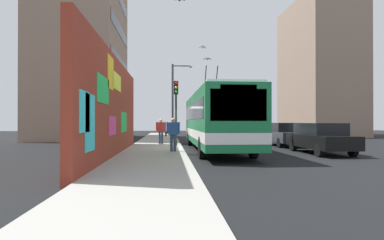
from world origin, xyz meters
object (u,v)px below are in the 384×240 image
pedestrian_at_curb (173,132)px  parked_car_black (320,137)px  parked_car_navy (242,129)px  traffic_light (176,102)px  city_bus (215,119)px  parked_car_dark_gray (283,134)px  parked_car_champagne (258,131)px  street_lamp (175,96)px  pedestrian_midblock (161,129)px

pedestrian_at_curb → parked_car_black: bearing=-91.4°
parked_car_navy → traffic_light: traffic_light is taller
city_bus → parked_car_navy: city_bus is taller
city_bus → parked_car_black: (-2.01, -5.20, -0.99)m
city_bus → parked_car_black: city_bus is taller
city_bus → parked_car_dark_gray: size_ratio=2.55×
parked_car_champagne → pedestrian_at_curb: pedestrian_at_curb is taller
traffic_light → street_lamp: size_ratio=0.63×
city_bus → parked_car_champagne: size_ratio=2.66×
parked_car_black → parked_car_navy: 17.33m
parked_car_dark_gray → traffic_light: traffic_light is taller
parked_car_navy → parked_car_champagne: bearing=-180.0°
parked_car_black → traffic_light: traffic_light is taller
street_lamp → parked_car_dark_gray: bearing=-132.7°
parked_car_dark_gray → parked_car_champagne: size_ratio=1.04×
parked_car_champagne → parked_car_navy: bearing=0.0°
city_bus → traffic_light: (2.39, 2.15, 1.09)m
parked_car_champagne → parked_car_dark_gray: bearing=-180.0°
parked_car_dark_gray → pedestrian_midblock: bearing=88.2°
parked_car_champagne → traffic_light: 10.40m
parked_car_dark_gray → pedestrian_midblock: 8.34m
street_lamp → parked_car_navy: bearing=-53.7°
parked_car_black → street_lamp: street_lamp is taller
city_bus → parked_car_champagne: bearing=-28.9°
parked_car_champagne → pedestrian_at_curb: bearing=145.9°
parked_car_dark_gray → street_lamp: bearing=47.3°
pedestrian_midblock → street_lamp: street_lamp is taller
city_bus → pedestrian_at_curb: (-1.82, 2.41, -0.68)m
parked_car_black → parked_car_dark_gray: size_ratio=0.97×
parked_car_black → parked_car_navy: (17.33, 0.00, -0.00)m
traffic_light → parked_car_dark_gray: bearing=-82.7°
parked_car_navy → pedestrian_at_curb: size_ratio=2.55×
parked_car_navy → street_lamp: street_lamp is taller
parked_car_black → pedestrian_at_curb: bearing=88.6°
city_bus → parked_car_dark_gray: bearing=-57.3°
parked_car_black → pedestrian_midblock: pedestrian_midblock is taller
city_bus → pedestrian_at_curb: city_bus is taller
city_bus → parked_car_champagne: (9.44, -5.20, -1.00)m
city_bus → traffic_light: 3.39m
parked_car_champagne → street_lamp: 7.90m
parked_car_dark_gray → street_lamp: 10.33m
parked_car_navy → street_lamp: (-5.31, 7.24, 3.10)m
parked_car_dark_gray → parked_car_navy: 11.99m
city_bus → parked_car_dark_gray: (3.33, -5.20, -0.99)m
pedestrian_midblock → pedestrian_at_curb: 5.46m
parked_car_champagne → parked_car_navy: (5.89, 0.00, -0.00)m
parked_car_navy → traffic_light: 15.02m
traffic_light → street_lamp: 7.69m
pedestrian_at_curb → traffic_light: size_ratio=0.41×
parked_car_black → parked_car_champagne: bearing=0.0°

